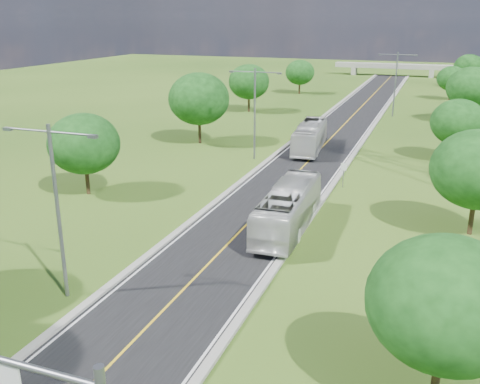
# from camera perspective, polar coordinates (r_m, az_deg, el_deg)

# --- Properties ---
(ground) EXTENTS (260.00, 260.00, 0.00)m
(ground) POSITION_cam_1_polar(r_m,az_deg,el_deg) (72.94, 9.91, 5.90)
(ground) COLOR #284914
(ground) RESTS_ON ground
(road) EXTENTS (8.00, 150.00, 0.06)m
(road) POSITION_cam_1_polar(r_m,az_deg,el_deg) (78.72, 10.76, 6.77)
(road) COLOR black
(road) RESTS_ON ground
(curb_left) EXTENTS (0.50, 150.00, 0.22)m
(curb_left) POSITION_cam_1_polar(r_m,az_deg,el_deg) (79.51, 7.73, 7.10)
(curb_left) COLOR gray
(curb_left) RESTS_ON ground
(curb_right) EXTENTS (0.50, 150.00, 0.22)m
(curb_right) POSITION_cam_1_polar(r_m,az_deg,el_deg) (78.12, 13.84, 6.54)
(curb_right) COLOR gray
(curb_right) RESTS_ON ground
(speed_limit_sign) EXTENTS (0.55, 0.09, 2.40)m
(speed_limit_sign) POSITION_cam_1_polar(r_m,az_deg,el_deg) (50.63, 10.99, 2.22)
(speed_limit_sign) COLOR slate
(speed_limit_sign) RESTS_ON ground
(overpass) EXTENTS (30.00, 3.00, 3.20)m
(overpass) POSITION_cam_1_polar(r_m,az_deg,el_deg) (151.23, 15.94, 12.73)
(overpass) COLOR gray
(overpass) RESTS_ON ground
(streetlight_near_left) EXTENTS (5.90, 0.25, 10.00)m
(streetlight_near_left) POSITION_cam_1_polar(r_m,az_deg,el_deg) (30.58, -18.99, -0.62)
(streetlight_near_left) COLOR slate
(streetlight_near_left) RESTS_ON ground
(streetlight_mid_left) EXTENTS (5.90, 0.25, 10.00)m
(streetlight_mid_left) POSITION_cam_1_polar(r_m,az_deg,el_deg) (59.03, 1.58, 9.14)
(streetlight_mid_left) COLOR slate
(streetlight_mid_left) RESTS_ON ground
(streetlight_far_right) EXTENTS (5.90, 0.25, 10.00)m
(streetlight_far_right) POSITION_cam_1_polar(r_m,az_deg,el_deg) (88.90, 16.28, 11.53)
(streetlight_far_right) COLOR slate
(streetlight_far_right) RESTS_ON ground
(tree_lb) EXTENTS (6.30, 6.30, 7.33)m
(tree_lb) POSITION_cam_1_polar(r_m,az_deg,el_deg) (49.03, -16.31, 4.97)
(tree_lb) COLOR black
(tree_lb) RESTS_ON ground
(tree_lc) EXTENTS (7.56, 7.56, 8.79)m
(tree_lc) POSITION_cam_1_polar(r_m,az_deg,el_deg) (67.00, -4.40, 9.88)
(tree_lc) COLOR black
(tree_lc) RESTS_ON ground
(tree_ld) EXTENTS (6.72, 6.72, 7.82)m
(tree_ld) POSITION_cam_1_polar(r_m,az_deg,el_deg) (89.89, 0.96, 11.67)
(tree_ld) COLOR black
(tree_ld) RESTS_ON ground
(tree_le) EXTENTS (5.88, 5.88, 6.84)m
(tree_le) POSITION_cam_1_polar(r_m,az_deg,el_deg) (112.09, 6.41, 12.56)
(tree_le) COLOR black
(tree_le) RESTS_ON ground
(tree_ra) EXTENTS (6.30, 6.30, 7.33)m
(tree_ra) POSITION_cam_1_polar(r_m,az_deg,el_deg) (22.82, 21.14, -11.00)
(tree_ra) COLOR black
(tree_ra) RESTS_ON ground
(tree_rb) EXTENTS (6.72, 6.72, 7.82)m
(tree_rb) POSITION_cam_1_polar(r_m,az_deg,el_deg) (41.56, 24.10, 2.22)
(tree_rb) COLOR black
(tree_rb) RESTS_ON ground
(tree_rc) EXTENTS (5.88, 5.88, 6.84)m
(tree_rc) POSITION_cam_1_polar(r_m,az_deg,el_deg) (63.13, 22.25, 6.92)
(tree_rc) COLOR black
(tree_rc) RESTS_ON ground
(tree_rd) EXTENTS (7.14, 7.14, 8.30)m
(tree_rd) POSITION_cam_1_polar(r_m,az_deg,el_deg) (86.81, 23.46, 10.17)
(tree_rd) COLOR black
(tree_rd) RESTS_ON ground
(tree_re) EXTENTS (5.46, 5.46, 6.35)m
(tree_re) POSITION_cam_1_polar(r_m,az_deg,el_deg) (110.72, 21.66, 11.19)
(tree_re) COLOR black
(tree_re) RESTS_ON ground
(tree_rf) EXTENTS (6.30, 6.30, 7.33)m
(tree_rf) POSITION_cam_1_polar(r_m,az_deg,el_deg) (130.67, 23.23, 12.18)
(tree_rf) COLOR black
(tree_rf) RESTS_ON ground
(bus_outbound) EXTENTS (3.27, 12.04, 3.33)m
(bus_outbound) POSITION_cam_1_polar(r_m,az_deg,el_deg) (39.88, 5.18, -1.73)
(bus_outbound) COLOR silver
(bus_outbound) RESTS_ON road
(bus_inbound) EXTENTS (3.86, 11.97, 3.28)m
(bus_inbound) POSITION_cam_1_polar(r_m,az_deg,el_deg) (64.19, 7.47, 5.88)
(bus_inbound) COLOR beige
(bus_inbound) RESTS_ON road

